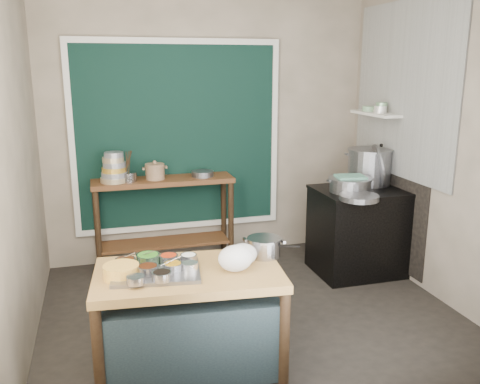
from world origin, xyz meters
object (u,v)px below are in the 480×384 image
object	(u,v)px
yellow_basin	(121,271)
saucepan	(264,247)
condiment_tray	(156,272)
ceramic_crock	(155,173)
prep_table	(190,321)
steamer	(350,185)
utensil_cup	(129,177)
stove_block	(359,232)
stock_pot	(369,166)
back_counter	(165,222)

from	to	relation	value
yellow_basin	saucepan	world-z (taller)	saucepan
condiment_tray	yellow_basin	distance (m)	0.23
condiment_tray	saucepan	xyz separation A→B (m)	(0.79, 0.12, 0.06)
ceramic_crock	prep_table	bearing A→B (deg)	-90.54
saucepan	steamer	bearing A→B (deg)	63.35
saucepan	utensil_cup	size ratio (longest dim) A/B	1.56
stove_block	stock_pot	size ratio (longest dim) A/B	1.90
back_counter	stove_block	world-z (taller)	back_counter
prep_table	stock_pot	size ratio (longest dim) A/B	2.64
back_counter	utensil_cup	size ratio (longest dim) A/B	9.03
stock_pot	saucepan	bearing A→B (deg)	-139.79
stove_block	stock_pot	xyz separation A→B (m)	(0.18, 0.20, 0.64)
condiment_tray	steamer	bearing A→B (deg)	30.88
back_counter	condiment_tray	distance (m)	2.06
ceramic_crock	condiment_tray	bearing A→B (deg)	-96.63
stove_block	yellow_basin	size ratio (longest dim) A/B	3.89
ceramic_crock	saucepan	bearing A→B (deg)	-73.53
ceramic_crock	stock_pot	bearing A→B (deg)	-13.45
stove_block	condiment_tray	distance (m)	2.58
back_counter	condiment_tray	size ratio (longest dim) A/B	2.57
condiment_tray	ceramic_crock	size ratio (longest dim) A/B	2.70
steamer	back_counter	bearing A→B (deg)	155.51
saucepan	steamer	size ratio (longest dim) A/B	0.58
yellow_basin	steamer	world-z (taller)	steamer
prep_table	stove_block	size ratio (longest dim) A/B	1.39
saucepan	utensil_cup	world-z (taller)	utensil_cup
steamer	stove_block	bearing A→B (deg)	19.19
yellow_basin	ceramic_crock	size ratio (longest dim) A/B	1.11
prep_table	saucepan	size ratio (longest dim) A/B	4.98
back_counter	saucepan	bearing A→B (deg)	-75.95
ceramic_crock	steamer	world-z (taller)	ceramic_crock
back_counter	utensil_cup	distance (m)	0.63
prep_table	condiment_tray	world-z (taller)	condiment_tray
back_counter	steamer	bearing A→B (deg)	-24.49
condiment_tray	utensil_cup	size ratio (longest dim) A/B	3.51
stove_block	condiment_tray	size ratio (longest dim) A/B	1.59
utensil_cup	ceramic_crock	distance (m)	0.27
yellow_basin	ceramic_crock	bearing A→B (deg)	77.10
prep_table	stock_pot	distance (m)	2.72
stove_block	saucepan	xyz separation A→B (m)	(-1.43, -1.16, 0.39)
yellow_basin	utensil_cup	size ratio (longest dim) A/B	1.44
back_counter	steamer	distance (m)	1.96
steamer	ceramic_crock	bearing A→B (deg)	156.89
condiment_tray	ceramic_crock	bearing A→B (deg)	83.37
condiment_tray	ceramic_crock	world-z (taller)	ceramic_crock
ceramic_crock	stock_pot	size ratio (longest dim) A/B	0.44
yellow_basin	ceramic_crock	world-z (taller)	ceramic_crock
saucepan	utensil_cup	xyz separation A→B (m)	(-0.82, 1.84, 0.18)
saucepan	stock_pot	world-z (taller)	stock_pot
back_counter	ceramic_crock	distance (m)	0.55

